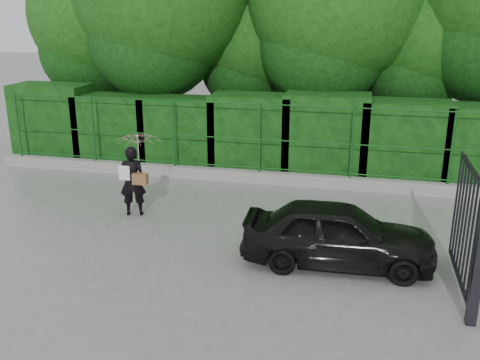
# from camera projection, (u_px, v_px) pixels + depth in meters

# --- Properties ---
(ground) EXTENTS (80.00, 80.00, 0.00)m
(ground) POSITION_uv_depth(u_px,v_px,m) (191.00, 256.00, 9.78)
(ground) COLOR gray
(kerb) EXTENTS (14.00, 0.25, 0.30)m
(kerb) POSITION_uv_depth(u_px,v_px,m) (244.00, 176.00, 13.90)
(kerb) COLOR #9E9E99
(kerb) RESTS_ON ground
(fence) EXTENTS (14.13, 0.06, 1.80)m
(fence) POSITION_uv_depth(u_px,v_px,m) (253.00, 137.00, 13.53)
(fence) COLOR #145019
(fence) RESTS_ON kerb
(hedge) EXTENTS (14.20, 1.20, 2.22)m
(hedge) POSITION_uv_depth(u_px,v_px,m) (252.00, 134.00, 14.55)
(hedge) COLOR black
(hedge) RESTS_ON ground
(gate) EXTENTS (0.22, 2.33, 2.36)m
(gate) POSITION_uv_depth(u_px,v_px,m) (475.00, 235.00, 7.76)
(gate) COLOR black
(gate) RESTS_ON ground
(woman) EXTENTS (0.99, 1.01, 1.82)m
(woman) POSITION_uv_depth(u_px,v_px,m) (137.00, 161.00, 11.39)
(woman) COLOR black
(woman) RESTS_ON ground
(car) EXTENTS (3.39, 1.45, 1.14)m
(car) POSITION_uv_depth(u_px,v_px,m) (338.00, 234.00, 9.33)
(car) COLOR black
(car) RESTS_ON ground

